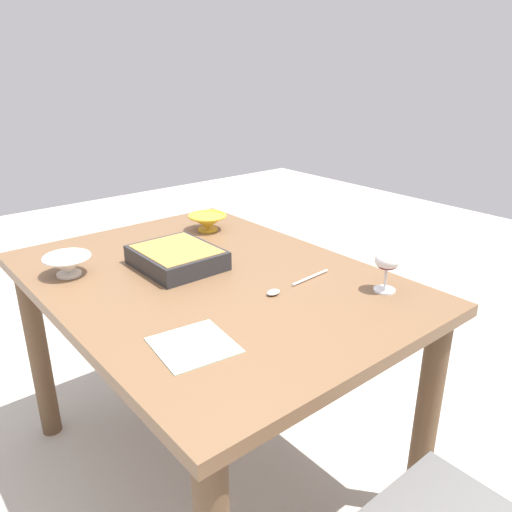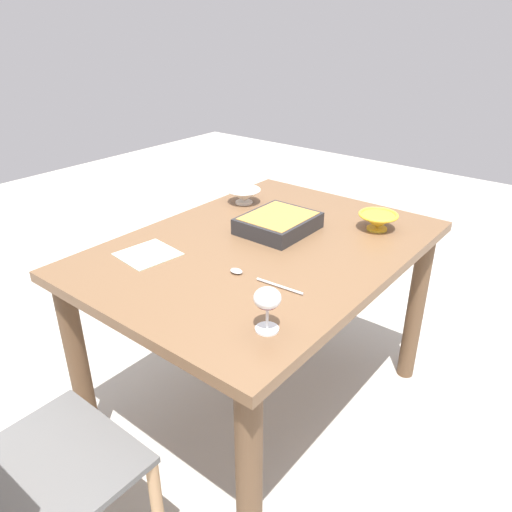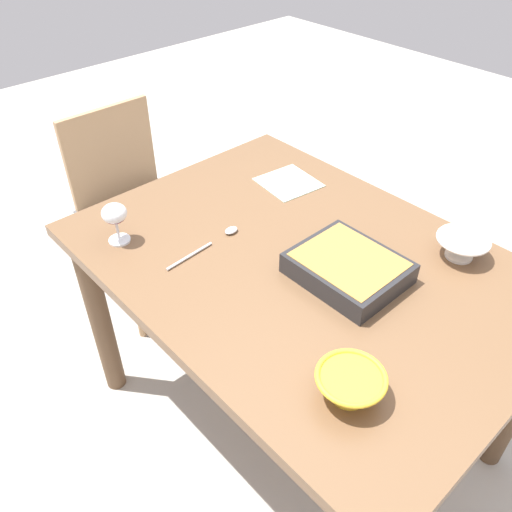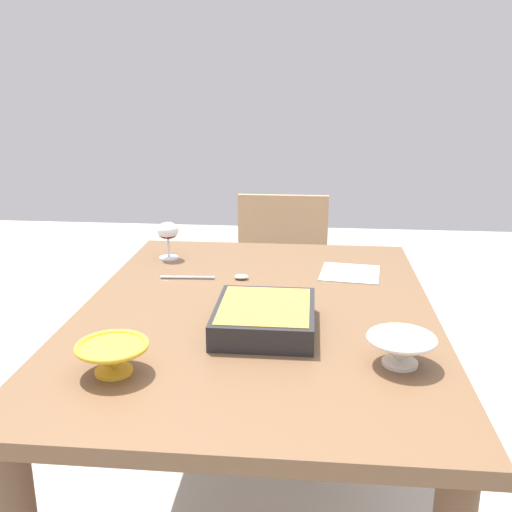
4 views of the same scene
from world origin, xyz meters
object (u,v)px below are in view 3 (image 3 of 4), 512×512
Objects in this scene: chair at (132,201)px; wine_glass at (115,216)px; serving_spoon at (217,239)px; dining_table at (300,290)px; casserole_dish at (348,267)px; mixing_bowl at (462,246)px; small_bowl at (350,384)px; napkin at (288,182)px.

wine_glass reaches higher than chair.
chair is 0.85m from serving_spoon.
casserole_dish is at bearing -166.28° from dining_table.
serving_spoon reaches higher than dining_table.
wine_glass is at bearing 38.73° from dining_table.
serving_spoon is (0.52, 0.47, -0.03)m from mixing_bowl.
dining_table is at bearing -150.65° from serving_spoon.
casserole_dish is 1.05× the size of serving_spoon.
serving_spoon is (-0.20, -0.21, -0.08)m from wine_glass.
mixing_bowl is at bearing -136.61° from wine_glass.
mixing_bowl is (-0.16, -0.31, 0.00)m from casserole_dish.
dining_table is at bearing 49.07° from mixing_bowl.
casserole_dish is 0.39m from small_bowl.
mixing_bowl is (-0.29, -0.34, 0.16)m from dining_table.
chair is at bearing 1.03° from casserole_dish.
small_bowl is (-1.40, 0.28, 0.33)m from chair.
wine_glass is 0.85× the size of mixing_bowl.
small_bowl is (-0.09, 0.60, -0.00)m from mixing_bowl.
small_bowl reaches higher than serving_spoon.
chair is 3.03× the size of casserole_dish.
napkin is at bearing -99.63° from wine_glass.
dining_table is at bearing -141.27° from wine_glass.
serving_spoon reaches higher than napkin.
wine_glass is 0.68m from casserole_dish.
chair is 6.76× the size of wine_glass.
chair is 0.78m from wine_glass.
napkin is at bearing -159.76° from chair.
chair is at bearing -31.10° from wine_glass.
mixing_bowl is at bearing -81.07° from small_bowl.
dining_table is 0.21m from casserole_dish.
napkin is (0.62, 0.07, -0.04)m from mixing_bowl.
small_bowl is at bearing 168.82° from chair.
napkin is at bearing -39.64° from dining_table.
dining_table is at bearing 140.36° from napkin.
mixing_bowl is 0.81× the size of napkin.
napkin is (0.71, -0.53, -0.04)m from small_bowl.
wine_glass reaches higher than dining_table.
chair is 1.47m from small_bowl.
mixing_bowl and small_bowl have the same top height.
napkin is (0.46, -0.23, -0.03)m from casserole_dish.
casserole_dish is (-0.14, -0.03, 0.16)m from dining_table.
chair reaches higher than small_bowl.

